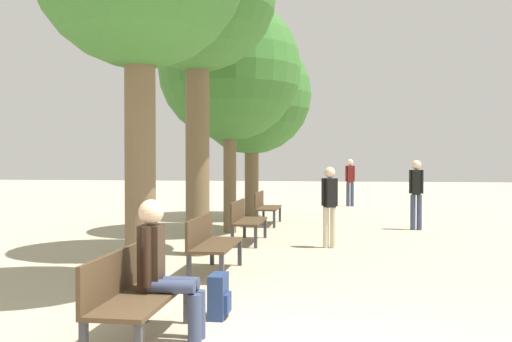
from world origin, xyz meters
The scene contains 11 objects.
bench_row_0 centered at (-1.62, 0.39, 0.50)m, with size 0.54×1.55×0.86m.
bench_row_1 centered at (-1.62, 3.66, 0.50)m, with size 0.54×1.55×0.86m.
bench_row_2 centered at (-1.62, 6.94, 0.50)m, with size 0.54×1.55×0.86m.
bench_row_3 centered at (-1.62, 10.21, 0.50)m, with size 0.54×1.55×0.86m.
tree_row_2 centered at (-2.22, 8.46, 3.80)m, with size 3.32×3.32×5.47m.
tree_row_3 centered at (-2.22, 11.90, 3.60)m, with size 3.49×3.49×5.37m.
person_seated centered at (-1.37, 0.58, 0.71)m, with size 0.63×0.36×1.33m.
backpack centered at (-1.00, 1.37, 0.23)m, with size 0.21×0.35×0.47m.
pedestrian_near centered at (0.74, 16.46, 0.99)m, with size 0.35×0.26×1.73m.
pedestrian_mid centered at (2.16, 9.59, 0.97)m, with size 0.34×0.25×1.70m.
pedestrian_far centered at (0.12, 6.45, 0.90)m, with size 0.32×0.27×1.57m.
Camera 1 is at (0.25, -4.63, 1.71)m, focal length 40.00 mm.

